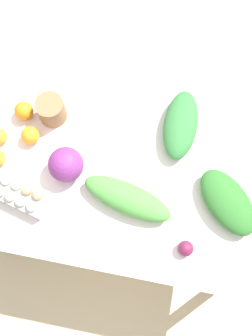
{
  "coord_description": "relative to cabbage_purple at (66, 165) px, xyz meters",
  "views": [
    {
      "loc": [
        -0.08,
        0.43,
        2.26
      ],
      "look_at": [
        0.0,
        0.0,
        0.74
      ],
      "focal_mm": 40.0,
      "sensor_mm": 36.0,
      "label": 1
    }
  ],
  "objects": [
    {
      "name": "orange_0",
      "position": [
        0.19,
        -0.11,
        -0.03
      ],
      "size": [
        0.08,
        0.08,
        0.08
      ],
      "primitive_type": "sphere",
      "color": "orange",
      "rests_on": "dining_table"
    },
    {
      "name": "ground_plane",
      "position": [
        -0.24,
        -0.05,
        -0.79
      ],
      "size": [
        8.0,
        8.0,
        0.0
      ],
      "primitive_type": "plane",
      "color": "#C6B289"
    },
    {
      "name": "greens_bunch_dandelion",
      "position": [
        -0.44,
        -0.28,
        -0.03
      ],
      "size": [
        0.15,
        0.32,
        0.1
      ],
      "primitive_type": "ellipsoid",
      "rotation": [
        0.0,
        0.0,
        4.71
      ],
      "color": "#337538",
      "rests_on": "dining_table"
    },
    {
      "name": "paper_bag",
      "position": [
        0.12,
        -0.23,
        -0.01
      ],
      "size": [
        0.12,
        0.12,
        0.12
      ],
      "primitive_type": "cylinder",
      "color": "olive",
      "rests_on": "dining_table"
    },
    {
      "name": "orange_2",
      "position": [
        0.24,
        -0.21,
        -0.03
      ],
      "size": [
        0.08,
        0.08,
        0.08
      ],
      "primitive_type": "sphere",
      "color": "orange",
      "rests_on": "dining_table"
    },
    {
      "name": "egg_carton",
      "position": [
        0.16,
        0.15,
        -0.03
      ],
      "size": [
        0.25,
        0.17,
        0.09
      ],
      "rotation": [
        0.0,
        0.0,
        2.9
      ],
      "color": "#A8A8A3",
      "rests_on": "dining_table"
    },
    {
      "name": "greens_bunch_scallion",
      "position": [
        -0.68,
        0.02,
        -0.03
      ],
      "size": [
        0.33,
        0.34,
        0.09
      ],
      "primitive_type": "ellipsoid",
      "rotation": [
        0.0,
        0.0,
        2.31
      ],
      "color": "#2D6B28",
      "rests_on": "dining_table"
    },
    {
      "name": "dining_table",
      "position": [
        -0.24,
        -0.05,
        -0.17
      ],
      "size": [
        1.36,
        0.87,
        0.72
      ],
      "color": "silver",
      "rests_on": "ground_plane"
    },
    {
      "name": "beet_root",
      "position": [
        -0.54,
        0.24,
        -0.04
      ],
      "size": [
        0.06,
        0.06,
        0.06
      ],
      "primitive_type": "sphere",
      "color": "maroon",
      "rests_on": "dining_table"
    },
    {
      "name": "cabbage_purple",
      "position": [
        0.0,
        0.0,
        0.0
      ],
      "size": [
        0.15,
        0.15,
        0.15
      ],
      "primitive_type": "sphere",
      "color": "#7A2D75",
      "rests_on": "dining_table"
    },
    {
      "name": "greens_bunch_chard",
      "position": [
        -0.27,
        0.09,
        -0.03
      ],
      "size": [
        0.4,
        0.21,
        0.09
      ],
      "primitive_type": "ellipsoid",
      "rotation": [
        0.0,
        0.0,
        2.91
      ],
      "color": "#4C933D",
      "rests_on": "dining_table"
    }
  ]
}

